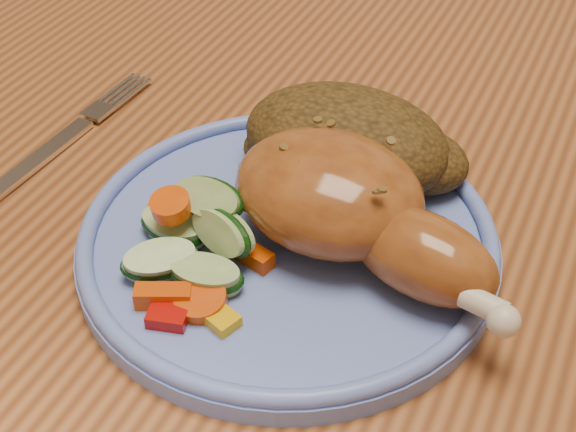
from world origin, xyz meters
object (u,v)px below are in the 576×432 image
Objects in this scene: dining_table at (409,255)px; plate at (288,243)px; fork at (57,144)px; chair_far at (540,65)px.

plate is (-0.04, -0.11, 0.09)m from dining_table.
dining_table is at bearing 20.93° from fork.
chair_far is 0.78m from plate.
fork reaches higher than dining_table.
dining_table is 0.65m from chair_far.
dining_table is 0.26m from fork.
dining_table is 8.80× the size of fork.
chair_far is at bearing 90.00° from dining_table.
dining_table is 5.77× the size of plate.
plate is (-0.04, -0.74, 0.26)m from chair_far.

